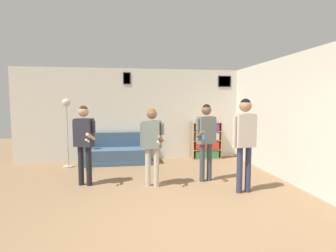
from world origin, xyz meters
TOP-DOWN VIEW (x-y plane):
  - ground_plane at (0.00, 0.00)m, footprint 20.00×20.00m
  - wall_back at (0.01, 4.56)m, footprint 7.80×0.08m
  - wall_right at (2.73, 2.27)m, footprint 0.06×6.93m
  - couch at (-0.97, 4.14)m, footprint 1.91×0.80m
  - bookshelf at (1.68, 4.34)m, footprint 0.89×0.30m
  - floor_lamp at (-2.25, 3.86)m, footprint 0.28×0.28m
  - person_player_foreground_left at (-1.55, 2.19)m, footprint 0.47×0.55m
  - person_player_foreground_center at (-0.19, 1.92)m, footprint 0.47×0.56m
  - person_watcher_holding_cup at (1.00, 2.12)m, footprint 0.49×0.50m
  - person_spectator_near_bookshelf at (1.50, 1.30)m, footprint 0.50×0.24m
  - bottle_on_floor at (-1.71, 3.43)m, footprint 0.07×0.07m
  - drinking_cup at (1.62, 4.34)m, footprint 0.07×0.07m

SIDE VIEW (x-z plane):
  - ground_plane at x=0.00m, z-range 0.00..0.00m
  - bottle_on_floor at x=-1.71m, z-range -0.03..0.26m
  - couch at x=-0.97m, z-range -0.14..0.70m
  - bookshelf at x=1.68m, z-range 0.00..1.11m
  - person_player_foreground_center at x=-0.19m, z-range 0.17..1.77m
  - person_player_foreground_left at x=-1.55m, z-range 0.19..1.83m
  - person_watcher_holding_cup at x=1.00m, z-range 0.19..1.86m
  - person_spectator_near_bookshelf at x=1.50m, z-range 0.22..1.99m
  - drinking_cup at x=1.62m, z-range 1.11..1.20m
  - floor_lamp at x=-2.25m, z-range 0.38..2.19m
  - wall_right at x=2.73m, z-range 0.00..2.70m
  - wall_back at x=0.01m, z-range 0.00..2.70m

